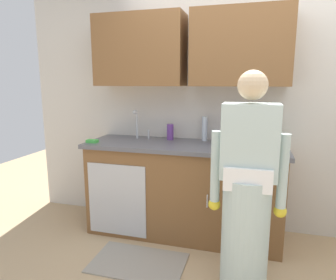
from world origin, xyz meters
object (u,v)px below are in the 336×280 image
at_px(sink, 136,142).
at_px(bottle_cleaner_spray, 228,131).
at_px(cup_by_sink, 218,140).
at_px(bottle_dish_liquid, 271,133).
at_px(person_at_sink, 247,203).
at_px(bottle_water_short, 242,130).
at_px(sponge, 92,141).
at_px(bottle_water_tall, 205,129).
at_px(bottle_soap, 170,132).

height_order(sink, bottle_cleaner_spray, sink).
distance_m(sink, cup_by_sink, 0.84).
bearing_deg(bottle_cleaner_spray, bottle_dish_liquid, 2.17).
relative_size(bottle_dish_liquid, bottle_cleaner_spray, 0.98).
xyz_separation_m(person_at_sink, bottle_water_short, (-0.08, 0.99, 0.37)).
relative_size(person_at_sink, sponge, 14.73).
xyz_separation_m(person_at_sink, bottle_dish_liquid, (0.19, 0.93, 0.37)).
xyz_separation_m(sink, bottle_cleaner_spray, (0.92, 0.16, 0.14)).
height_order(bottle_water_short, sponge, bottle_water_short).
bearing_deg(sink, person_at_sink, -33.51).
relative_size(sink, bottle_water_tall, 1.99).
xyz_separation_m(bottle_water_tall, bottle_cleaner_spray, (0.24, -0.05, -0.00)).
xyz_separation_m(bottle_water_tall, sponge, (-1.07, -0.41, -0.11)).
height_order(person_at_sink, bottle_cleaner_spray, person_at_sink).
xyz_separation_m(bottle_dish_liquid, cup_by_sink, (-0.49, -0.14, -0.07)).
bearing_deg(person_at_sink, sponge, 159.96).
xyz_separation_m(person_at_sink, bottle_cleaner_spray, (-0.22, 0.92, 0.37)).
relative_size(bottle_soap, bottle_water_short, 0.67).
distance_m(person_at_sink, sponge, 1.65).
height_order(sink, bottle_water_short, sink).
relative_size(bottle_water_tall, bottle_soap, 1.52).
xyz_separation_m(bottle_water_tall, bottle_dish_liquid, (0.65, -0.04, -0.01)).
bearing_deg(bottle_water_tall, person_at_sink, -64.56).
distance_m(bottle_dish_liquid, bottle_cleaner_spray, 0.41).
relative_size(bottle_water_tall, cup_by_sink, 2.42).
bearing_deg(sink, cup_by_sink, 2.36).
xyz_separation_m(bottle_water_tall, cup_by_sink, (0.16, -0.18, -0.07)).
bearing_deg(bottle_water_short, bottle_soap, -174.99).
height_order(bottle_dish_liquid, bottle_soap, bottle_dish_liquid).
height_order(person_at_sink, bottle_water_short, person_at_sink).
height_order(bottle_water_short, cup_by_sink, bottle_water_short).
distance_m(bottle_cleaner_spray, cup_by_sink, 0.17).
xyz_separation_m(sink, bottle_soap, (0.32, 0.17, 0.10)).
bearing_deg(person_at_sink, bottle_soap, 131.53).
bearing_deg(cup_by_sink, bottle_water_tall, 131.50).
distance_m(bottle_cleaner_spray, sponge, 1.36).
bearing_deg(bottle_water_tall, bottle_water_short, 2.81).
xyz_separation_m(bottle_soap, sponge, (-0.71, -0.36, -0.07)).
distance_m(bottle_water_tall, cup_by_sink, 0.25).
bearing_deg(person_at_sink, bottle_cleaner_spray, 103.57).
bearing_deg(person_at_sink, cup_by_sink, 110.98).
bearing_deg(bottle_water_tall, bottle_dish_liquid, -3.25).
bearing_deg(bottle_dish_liquid, bottle_water_short, 168.58).
relative_size(person_at_sink, bottle_soap, 9.82).
height_order(bottle_dish_liquid, sponge, bottle_dish_liquid).
bearing_deg(cup_by_sink, bottle_water_short, 42.00).
xyz_separation_m(person_at_sink, bottle_soap, (-0.82, 0.92, 0.33)).
relative_size(sink, sponge, 4.55).
bearing_deg(person_at_sink, bottle_dish_liquid, 78.50).
bearing_deg(bottle_cleaner_spray, bottle_water_short, 27.50).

